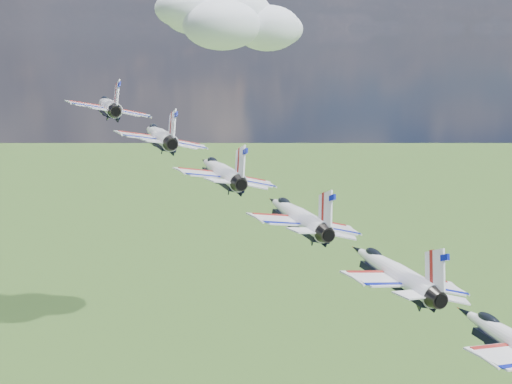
{
  "coord_description": "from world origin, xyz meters",
  "views": [
    {
      "loc": [
        -10.58,
        -76.07,
        156.93
      ],
      "look_at": [
        -7.32,
        -7.85,
        141.23
      ],
      "focal_mm": 50.0,
      "sensor_mm": 36.0,
      "label": 1
    }
  ],
  "objects_px": {
    "jet_2": "(220,171)",
    "jet_3": "(296,215)",
    "jet_1": "(158,135)",
    "jet_4": "(392,271)",
    "jet_0": "(107,106)"
  },
  "relations": [
    {
      "from": "jet_0",
      "to": "jet_4",
      "type": "height_order",
      "value": "jet_0"
    },
    {
      "from": "jet_0",
      "to": "jet_1",
      "type": "bearing_deg",
      "value": -67.88
    },
    {
      "from": "jet_1",
      "to": "jet_0",
      "type": "bearing_deg",
      "value": 112.12
    },
    {
      "from": "jet_4",
      "to": "jet_0",
      "type": "bearing_deg",
      "value": 112.12
    },
    {
      "from": "jet_0",
      "to": "jet_4",
      "type": "distance_m",
      "value": 46.11
    },
    {
      "from": "jet_3",
      "to": "jet_2",
      "type": "bearing_deg",
      "value": 112.12
    },
    {
      "from": "jet_4",
      "to": "jet_1",
      "type": "bearing_deg",
      "value": 112.12
    },
    {
      "from": "jet_0",
      "to": "jet_2",
      "type": "relative_size",
      "value": 1.0
    },
    {
      "from": "jet_1",
      "to": "jet_3",
      "type": "xyz_separation_m",
      "value": [
        14.09,
        -17.54,
        -5.03
      ]
    },
    {
      "from": "jet_3",
      "to": "jet_4",
      "type": "height_order",
      "value": "jet_3"
    },
    {
      "from": "jet_1",
      "to": "jet_4",
      "type": "bearing_deg",
      "value": -67.88
    },
    {
      "from": "jet_0",
      "to": "jet_3",
      "type": "relative_size",
      "value": 1.0
    },
    {
      "from": "jet_2",
      "to": "jet_3",
      "type": "distance_m",
      "value": 11.53
    },
    {
      "from": "jet_1",
      "to": "jet_3",
      "type": "height_order",
      "value": "jet_1"
    },
    {
      "from": "jet_0",
      "to": "jet_3",
      "type": "height_order",
      "value": "jet_0"
    }
  ]
}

